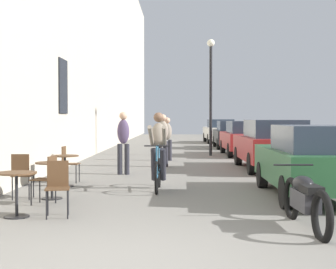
% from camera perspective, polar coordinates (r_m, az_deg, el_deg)
% --- Properties ---
extents(ground_plane, '(88.00, 88.00, 0.00)m').
position_cam_1_polar(ground_plane, '(5.61, -3.24, -14.47)').
color(ground_plane, slate).
extents(building_facade_left, '(0.54, 68.00, 12.32)m').
position_cam_1_polar(building_facade_left, '(20.27, -10.22, 14.89)').
color(building_facade_left, '#B7AD99').
rests_on(building_facade_left, ground_plane).
extents(cafe_table_near, '(0.64, 0.64, 0.72)m').
position_cam_1_polar(cafe_table_near, '(8.35, -16.88, -5.49)').
color(cafe_table_near, black).
rests_on(cafe_table_near, ground_plane).
extents(cafe_chair_near_toward_street, '(0.45, 0.45, 0.89)m').
position_cam_1_polar(cafe_chair_near_toward_street, '(8.25, -12.46, -5.57)').
color(cafe_chair_near_toward_street, black).
rests_on(cafe_chair_near_toward_street, ground_plane).
extents(cafe_table_mid, '(0.64, 0.64, 0.72)m').
position_cam_1_polar(cafe_table_mid, '(10.05, -13.08, -4.22)').
color(cafe_table_mid, black).
rests_on(cafe_table_mid, ground_plane).
extents(cafe_chair_mid_toward_street, '(0.39, 0.39, 0.89)m').
position_cam_1_polar(cafe_chair_mid_toward_street, '(10.13, -16.31, -4.22)').
color(cafe_chair_mid_toward_street, black).
rests_on(cafe_chair_mid_toward_street, ground_plane).
extents(cafe_chair_mid_toward_wall, '(0.45, 0.45, 0.89)m').
position_cam_1_polar(cafe_chair_mid_toward_wall, '(9.43, -13.59, -4.65)').
color(cafe_chair_mid_toward_wall, black).
rests_on(cafe_chair_mid_toward_wall, ground_plane).
extents(cafe_table_far, '(0.64, 0.64, 0.72)m').
position_cam_1_polar(cafe_table_far, '(11.84, -11.67, -3.30)').
color(cafe_table_far, black).
rests_on(cafe_table_far, ground_plane).
extents(cafe_chair_far_toward_street, '(0.40, 0.40, 0.89)m').
position_cam_1_polar(cafe_chair_far_toward_street, '(12.52, -11.31, -3.04)').
color(cafe_chair_far_toward_street, black).
rests_on(cafe_chair_far_toward_street, ground_plane).
extents(cyclist_on_bicycle, '(0.52, 1.76, 1.74)m').
position_cam_1_polar(cyclist_on_bicycle, '(11.07, -1.12, -2.12)').
color(cyclist_on_bicycle, black).
rests_on(cyclist_on_bicycle, ground_plane).
extents(pedestrian_near, '(0.35, 0.25, 1.76)m').
position_cam_1_polar(pedestrian_near, '(14.06, -5.11, -0.54)').
color(pedestrian_near, '#26262D').
rests_on(pedestrian_near, ground_plane).
extents(pedestrian_mid, '(0.36, 0.26, 1.71)m').
position_cam_1_polar(pedestrian_mid, '(16.22, -0.58, -0.32)').
color(pedestrian_mid, '#26262D').
rests_on(pedestrian_mid, ground_plane).
extents(pedestrian_far, '(0.34, 0.25, 1.61)m').
position_cam_1_polar(pedestrian_far, '(18.61, -0.09, -0.22)').
color(pedestrian_far, '#26262D').
rests_on(pedestrian_far, ground_plane).
extents(street_lamp, '(0.32, 0.32, 4.90)m').
position_cam_1_polar(street_lamp, '(21.22, 4.89, 5.98)').
color(street_lamp, black).
rests_on(street_lamp, ground_plane).
extents(parked_car_nearest, '(1.75, 4.07, 1.44)m').
position_cam_1_polar(parked_car_nearest, '(10.30, 16.17, -2.83)').
color(parked_car_nearest, '#23512D').
rests_on(parked_car_nearest, ground_plane).
extents(parked_car_second, '(1.87, 4.33, 1.53)m').
position_cam_1_polar(parked_car_second, '(15.60, 11.70, -1.06)').
color(parked_car_second, maroon).
rests_on(parked_car_second, ground_plane).
extents(parked_car_third, '(1.80, 4.15, 1.47)m').
position_cam_1_polar(parked_car_third, '(21.42, 8.75, -0.36)').
color(parked_car_third, maroon).
rests_on(parked_car_third, ground_plane).
extents(parked_car_fourth, '(1.72, 4.06, 1.44)m').
position_cam_1_polar(parked_car_fourth, '(26.62, 7.22, 0.05)').
color(parked_car_fourth, black).
rests_on(parked_car_fourth, ground_plane).
extents(parked_car_fifth, '(1.93, 4.32, 1.52)m').
position_cam_1_polar(parked_car_fifth, '(32.49, 5.89, 0.44)').
color(parked_car_fifth, beige).
rests_on(parked_car_fifth, ground_plane).
extents(parked_motorcycle, '(0.62, 2.15, 0.92)m').
position_cam_1_polar(parked_motorcycle, '(7.50, 15.39, -7.21)').
color(parked_motorcycle, black).
rests_on(parked_motorcycle, ground_plane).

